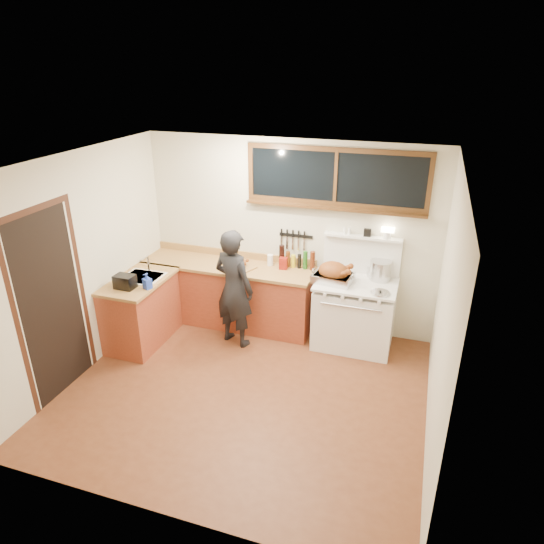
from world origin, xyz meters
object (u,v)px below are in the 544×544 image
(cutting_board, at_px, (239,264))
(roast_turkey, at_px, (334,274))
(vintage_stove, at_px, (354,312))
(man, at_px, (234,288))

(cutting_board, height_order, roast_turkey, roast_turkey)
(vintage_stove, height_order, roast_turkey, vintage_stove)
(man, distance_m, cutting_board, 0.46)
(man, xyz_separation_m, cutting_board, (-0.09, 0.42, 0.16))
(cutting_board, relative_size, roast_turkey, 0.89)
(vintage_stove, bearing_deg, roast_turkey, -169.70)
(vintage_stove, xyz_separation_m, roast_turkey, (-0.29, -0.05, 0.54))
(man, bearing_deg, cutting_board, 101.72)
(vintage_stove, relative_size, man, 0.99)
(man, bearing_deg, roast_turkey, 17.88)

